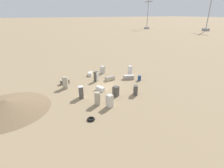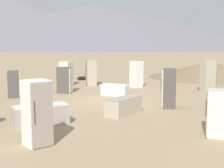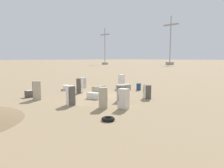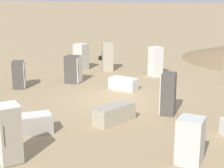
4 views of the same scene
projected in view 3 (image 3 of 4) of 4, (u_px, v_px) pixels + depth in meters
name	position (u px, v px, depth m)	size (l,w,h in m)	color
ground_plane	(99.00, 95.00, 24.13)	(1000.00, 1000.00, 0.00)	#9E8460
power_pylon_0	(170.00, 50.00, 130.79)	(10.12, 3.47, 28.93)	gray
power_pylon_1	(105.00, 53.00, 136.85)	(7.95, 2.72, 22.70)	gray
discarded_fridge_0	(99.00, 89.00, 26.90)	(0.91, 1.80, 0.67)	#B2A88E
discarded_fridge_1	(122.00, 93.00, 20.94)	(1.05, 1.04, 1.49)	#4C4742
discarded_fridge_2	(37.00, 90.00, 21.58)	(0.83, 0.95, 1.87)	#B2A88E
discarded_fridge_3	(103.00, 98.00, 17.87)	(0.84, 0.86, 1.74)	#B2A88E
discarded_fridge_4	(147.00, 92.00, 22.18)	(0.96, 0.91, 1.41)	#4C4742
discarded_fridge_5	(83.00, 83.00, 30.16)	(1.02, 1.02, 1.42)	silver
discarded_fridge_6	(123.00, 87.00, 28.30)	(1.21, 2.00, 0.73)	#A89E93
discarded_fridge_7	(94.00, 96.00, 22.20)	(1.57, 1.10, 0.62)	white
discarded_fridge_8	(121.00, 81.00, 30.40)	(0.77, 0.73, 1.83)	white
discarded_fridge_9	(32.00, 93.00, 23.28)	(0.87, 1.49, 0.73)	#4C4742
discarded_fridge_10	(123.00, 99.00, 17.71)	(0.90, 0.88, 1.65)	beige
discarded_fridge_11	(66.00, 88.00, 28.44)	(1.76, 1.33, 0.59)	white
discarded_fridge_12	(71.00, 95.00, 19.10)	(0.82, 0.73, 1.72)	white
discarded_fridge_13	(80.00, 86.00, 25.75)	(0.92, 0.95, 1.73)	#4C4742
scrap_tire	(108.00, 119.00, 14.39)	(0.89, 0.89, 0.23)	black
rusty_barrel	(139.00, 87.00, 28.11)	(0.57, 0.57, 0.88)	navy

